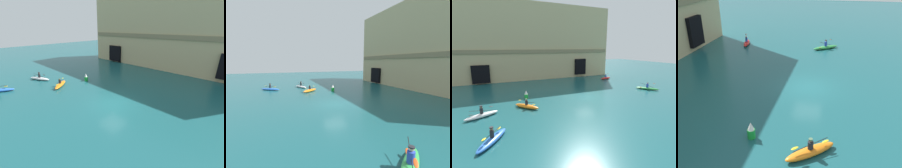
# 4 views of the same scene
# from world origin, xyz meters

# --- Properties ---
(ground_plane) EXTENTS (120.00, 120.00, 0.00)m
(ground_plane) POSITION_xyz_m (0.00, 0.00, 0.00)
(ground_plane) COLOR #195156
(cliff_bluff) EXTENTS (34.09, 7.39, 15.55)m
(cliff_bluff) POSITION_xyz_m (-2.16, 18.55, 7.75)
(cliff_bluff) COLOR tan
(cliff_bluff) RESTS_ON ground
(kayak_orange) EXTENTS (2.58, 2.89, 1.10)m
(kayak_orange) POSITION_xyz_m (-8.49, -1.33, 0.25)
(kayak_orange) COLOR orange
(kayak_orange) RESTS_ON ground
(kayak_white) EXTENTS (3.34, 2.05, 1.19)m
(kayak_white) POSITION_xyz_m (-13.10, -2.14, 0.24)
(kayak_white) COLOR white
(kayak_white) RESTS_ON ground
(marker_buoy) EXTENTS (0.49, 0.49, 1.10)m
(marker_buoy) POSITION_xyz_m (-7.72, 2.41, 0.51)
(marker_buoy) COLOR green
(marker_buoy) RESTS_ON ground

